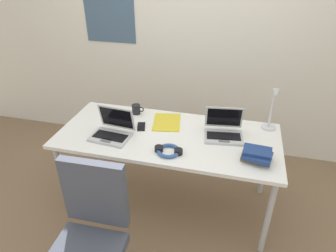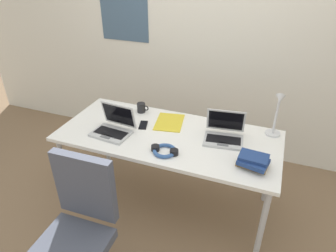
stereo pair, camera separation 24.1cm
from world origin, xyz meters
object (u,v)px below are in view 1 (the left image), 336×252
(laptop_front_right, at_px, (112,131))
(book_stack, at_px, (257,155))
(paper_folder_mid_desk, at_px, (167,122))
(laptop_back_right, at_px, (224,131))
(cell_phone, at_px, (141,127))
(desk_lamp, at_px, (272,109))
(office_chair, at_px, (90,250))
(coffee_mug, at_px, (136,109))
(headphones, at_px, (169,151))
(computer_mouse, at_px, (223,121))

(laptop_front_right, height_order, book_stack, laptop_front_right)
(paper_folder_mid_desk, bearing_deg, laptop_back_right, -10.77)
(paper_folder_mid_desk, bearing_deg, laptop_front_right, -139.39)
(laptop_front_right, xyz_separation_m, cell_phone, (0.18, 0.19, -0.04))
(desk_lamp, height_order, book_stack, desk_lamp)
(paper_folder_mid_desk, bearing_deg, cell_phone, -146.21)
(book_stack, distance_m, office_chair, 1.29)
(cell_phone, relative_size, coffee_mug, 1.20)
(laptop_front_right, relative_size, headphones, 1.54)
(laptop_back_right, height_order, book_stack, laptop_back_right)
(book_stack, height_order, paper_folder_mid_desk, book_stack)
(headphones, distance_m, office_chair, 0.85)
(laptop_front_right, distance_m, cell_phone, 0.27)
(desk_lamp, xyz_separation_m, headphones, (-0.73, -0.52, -0.18))
(laptop_front_right, bearing_deg, laptop_back_right, 14.44)
(laptop_front_right, distance_m, computer_mouse, 0.96)
(laptop_back_right, bearing_deg, laptop_front_right, -165.56)
(headphones, distance_m, book_stack, 0.64)
(laptop_back_right, xyz_separation_m, coffee_mug, (-0.81, 0.19, -0.00))
(laptop_front_right, relative_size, paper_folder_mid_desk, 1.06)
(laptop_back_right, relative_size, office_chair, 0.35)
(computer_mouse, bearing_deg, laptop_front_right, -174.97)
(headphones, bearing_deg, laptop_front_right, 167.28)
(laptop_front_right, bearing_deg, desk_lamp, 18.33)
(headphones, height_order, office_chair, office_chair)
(computer_mouse, relative_size, book_stack, 0.42)
(laptop_back_right, height_order, computer_mouse, laptop_back_right)
(computer_mouse, relative_size, headphones, 0.45)
(paper_folder_mid_desk, bearing_deg, headphones, -73.91)
(desk_lamp, height_order, computer_mouse, desk_lamp)
(book_stack, relative_size, paper_folder_mid_desk, 0.73)
(headphones, height_order, paper_folder_mid_desk, headphones)
(laptop_front_right, bearing_deg, office_chair, -79.18)
(headphones, bearing_deg, book_stack, 5.46)
(cell_phone, bearing_deg, paper_folder_mid_desk, 17.25)
(cell_phone, distance_m, coffee_mug, 0.26)
(coffee_mug, bearing_deg, paper_folder_mid_desk, -16.74)
(cell_phone, relative_size, office_chair, 0.14)
(computer_mouse, xyz_separation_m, coffee_mug, (-0.79, -0.03, 0.03))
(laptop_back_right, bearing_deg, computer_mouse, 96.21)
(headphones, bearing_deg, desk_lamp, 35.30)
(coffee_mug, bearing_deg, headphones, -50.22)
(desk_lamp, relative_size, cell_phone, 2.94)
(computer_mouse, bearing_deg, paper_folder_mid_desk, 172.02)
(book_stack, bearing_deg, office_chair, -142.45)
(laptop_back_right, distance_m, coffee_mug, 0.83)
(laptop_front_right, distance_m, paper_folder_mid_desk, 0.49)
(laptop_back_right, distance_m, office_chair, 1.31)
(coffee_mug, bearing_deg, laptop_front_right, -98.16)
(computer_mouse, distance_m, book_stack, 0.57)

